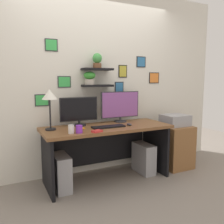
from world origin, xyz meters
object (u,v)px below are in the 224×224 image
at_px(scissors_tray, 97,131).
at_px(computer_tower_right, 144,158).
at_px(pen_cup, 71,129).
at_px(printer, 175,120).
at_px(monitor_right, 120,106).
at_px(cell_phone, 81,128).
at_px(desk, 105,140).
at_px(desk_lamp, 50,97).
at_px(coffee_mug, 79,129).
at_px(monitor_left, 79,111).
at_px(drawer_cabinet, 174,146).
at_px(computer_tower_left, 61,172).
at_px(keyboard, 109,127).
at_px(computer_mouse, 129,124).

relative_size(scissors_tray, computer_tower_right, 0.28).
relative_size(pen_cup, printer, 0.26).
distance_m(monitor_right, pen_cup, 0.99).
xyz_separation_m(monitor_right, cell_phone, (-0.68, -0.19, -0.23)).
relative_size(monitor_right, scissors_tray, 5.04).
bearing_deg(desk, printer, -2.71).
bearing_deg(desk_lamp, coffee_mug, -48.86).
bearing_deg(monitor_left, desk, -26.94).
height_order(drawer_cabinet, computer_tower_left, drawer_cabinet).
xyz_separation_m(coffee_mug, pen_cup, (-0.09, 0.01, 0.01)).
distance_m(monitor_left, printer, 1.51).
bearing_deg(scissors_tray, pen_cup, 166.32).
distance_m(keyboard, cell_phone, 0.36).
bearing_deg(computer_tower_right, printer, -0.18).
xyz_separation_m(computer_mouse, pen_cup, (-0.85, -0.12, 0.04)).
bearing_deg(monitor_right, scissors_tray, -139.26).
bearing_deg(computer_tower_left, desk_lamp, 130.10).
relative_size(monitor_right, desk_lamp, 1.20).
bearing_deg(monitor_right, computer_tower_right, -37.42).
bearing_deg(cell_phone, computer_tower_right, -2.61).
bearing_deg(monitor_right, printer, -14.28).
xyz_separation_m(monitor_right, computer_tower_left, (-0.96, -0.24, -0.76)).
relative_size(computer_mouse, computer_tower_right, 0.21).
distance_m(desk_lamp, printer, 1.94).
height_order(drawer_cabinet, computer_tower_right, drawer_cabinet).
xyz_separation_m(monitor_right, keyboard, (-0.33, -0.30, -0.23)).
height_order(monitor_left, cell_phone, monitor_left).
height_order(scissors_tray, computer_tower_right, scissors_tray).
distance_m(pen_cup, computer_tower_left, 0.61).
bearing_deg(computer_mouse, scissors_tray, -161.02).
bearing_deg(computer_tower_right, scissors_tray, -161.76).
bearing_deg(computer_tower_left, computer_mouse, -4.25).
height_order(coffee_mug, drawer_cabinet, coffee_mug).
distance_m(desk, desk_lamp, 0.95).
height_order(pen_cup, drawer_cabinet, pen_cup).
bearing_deg(monitor_left, keyboard, -45.19).
distance_m(monitor_right, desk_lamp, 1.07).
relative_size(cell_phone, printer, 0.37).
bearing_deg(coffee_mug, printer, 7.76).
distance_m(scissors_tray, drawer_cabinet, 1.52).
distance_m(coffee_mug, drawer_cabinet, 1.71).
xyz_separation_m(pen_cup, computer_tower_left, (-0.09, 0.19, -0.58)).
relative_size(pen_cup, scissors_tray, 0.83).
bearing_deg(keyboard, computer_mouse, -0.80).
height_order(pen_cup, scissors_tray, pen_cup).
distance_m(printer, computer_tower_right, 0.78).
bearing_deg(monitor_left, computer_tower_right, -13.20).
bearing_deg(drawer_cabinet, desk, 177.29).
height_order(keyboard, computer_mouse, computer_mouse).
distance_m(monitor_left, drawer_cabinet, 1.62).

